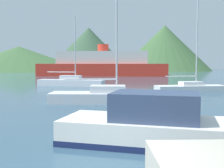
{
  "coord_description": "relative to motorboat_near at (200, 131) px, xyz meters",
  "views": [
    {
      "loc": [
        0.03,
        -5.71,
        2.65
      ],
      "look_at": [
        0.68,
        14.0,
        1.2
      ],
      "focal_mm": 45.0,
      "sensor_mm": 36.0,
      "label": 1
    }
  ],
  "objects": [
    {
      "name": "hill_west",
      "position": [
        -33.55,
        94.96,
        3.9
      ],
      "size": [
        50.58,
        50.58,
        8.82
      ],
      "color": "#3D6038",
      "rests_on": "ground_plane"
    },
    {
      "name": "motorboat_near",
      "position": [
        0.0,
        0.0,
        0.0
      ],
      "size": [
        8.83,
        4.63,
        2.41
      ],
      "rotation": [
        0.0,
        0.0,
        -0.29
      ],
      "color": "white",
      "rests_on": "ground_plane"
    },
    {
      "name": "sailboat_inner",
      "position": [
        -6.85,
        24.56,
        -0.02
      ],
      "size": [
        8.12,
        3.76,
        8.11
      ],
      "rotation": [
        0.0,
        0.0,
        -0.29
      ],
      "color": "silver",
      "rests_on": "ground_plane"
    },
    {
      "name": "hill_east",
      "position": [
        19.94,
        95.68,
        7.88
      ],
      "size": [
        34.22,
        34.22,
        16.78
      ],
      "color": "#3D6038",
      "rests_on": "ground_plane"
    },
    {
      "name": "ferry_distant",
      "position": [
        -2.99,
        53.06,
        1.79
      ],
      "size": [
        27.91,
        12.13,
        6.8
      ],
      "rotation": [
        0.0,
        0.0,
        -0.1
      ],
      "color": "red",
      "rests_on": "ground_plane"
    },
    {
      "name": "sailboat_middle",
      "position": [
        -2.71,
        10.25,
        -0.04
      ],
      "size": [
        7.91,
        2.59,
        9.94
      ],
      "rotation": [
        0.0,
        0.0,
        -0.05
      ],
      "color": "silver",
      "rests_on": "ground_plane"
    },
    {
      "name": "sailboat_outer",
      "position": [
        5.41,
        17.97,
        -0.12
      ],
      "size": [
        6.99,
        2.76,
        8.89
      ],
      "rotation": [
        0.0,
        0.0,
        0.12
      ],
      "color": "white",
      "rests_on": "ground_plane"
    },
    {
      "name": "hill_central",
      "position": [
        -8.0,
        90.68,
        7.08
      ],
      "size": [
        30.13,
        30.13,
        15.19
      ],
      "color": "#38563D",
      "rests_on": "ground_plane"
    }
  ]
}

